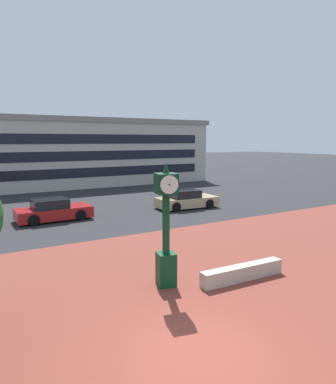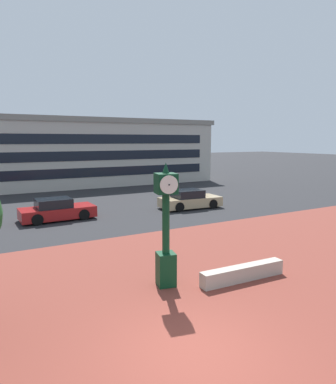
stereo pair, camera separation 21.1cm
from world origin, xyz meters
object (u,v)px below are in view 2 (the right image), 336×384
object	(u,v)px
car_street_mid	(190,200)
civic_building	(60,152)
car_street_near	(57,210)
street_clock	(166,230)

from	to	relation	value
car_street_mid	civic_building	bearing A→B (deg)	-162.86
car_street_near	car_street_mid	xyz separation A→B (m)	(8.77, -0.80, 0.00)
car_street_mid	civic_building	distance (m)	19.38
civic_building	street_clock	bearing A→B (deg)	-96.23
car_street_near	car_street_mid	world-z (taller)	same
street_clock	civic_building	world-z (taller)	civic_building
street_clock	civic_building	size ratio (longest dim) A/B	0.12
car_street_near	civic_building	world-z (taller)	civic_building
street_clock	civic_building	bearing A→B (deg)	96.20
street_clock	car_street_mid	size ratio (longest dim) A/B	0.93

